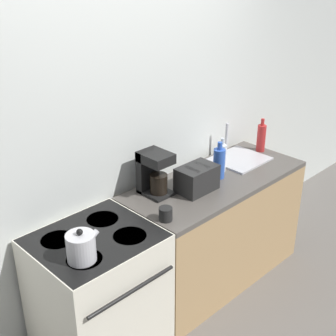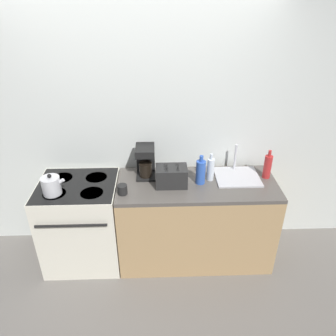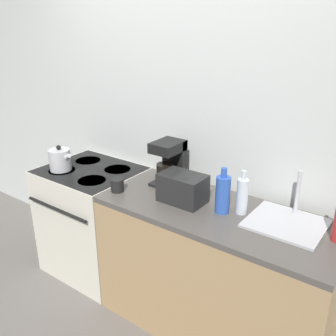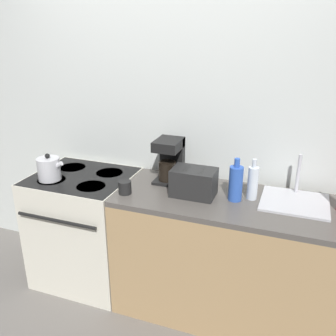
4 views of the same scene
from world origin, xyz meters
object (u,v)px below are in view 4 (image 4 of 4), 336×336
object	(u,v)px
kettle	(49,169)
bottle_clear	(253,182)
stove	(86,227)
bottle_blue	(236,183)
cup_black	(125,187)
coffee_maker	(170,158)
toaster	(194,182)

from	to	relation	value
kettle	bottle_clear	xyz separation A→B (m)	(1.43, 0.19, 0.03)
stove	bottle_blue	bearing A→B (deg)	-0.03
kettle	bottle_clear	size ratio (longest dim) A/B	0.75
kettle	cup_black	size ratio (longest dim) A/B	2.32
coffee_maker	bottle_blue	size ratio (longest dim) A/B	1.09
coffee_maker	cup_black	size ratio (longest dim) A/B	3.51
bottle_clear	cup_black	distance (m)	0.84
stove	toaster	bearing A→B (deg)	-1.63
cup_black	toaster	bearing A→B (deg)	16.89
kettle	coffee_maker	distance (m)	0.88
bottle_blue	cup_black	distance (m)	0.73
stove	toaster	size ratio (longest dim) A/B	3.11
stove	coffee_maker	bearing A→B (deg)	14.53
stove	bottle_blue	distance (m)	1.28
coffee_maker	cup_black	distance (m)	0.40
coffee_maker	bottle_blue	distance (m)	0.54
coffee_maker	bottle_clear	size ratio (longest dim) A/B	1.14
kettle	toaster	world-z (taller)	kettle
stove	cup_black	xyz separation A→B (m)	(0.45, -0.16, 0.48)
toaster	bottle_blue	bearing A→B (deg)	5.19
toaster	coffee_maker	size ratio (longest dim) A/B	0.92
stove	cup_black	world-z (taller)	cup_black
bottle_blue	kettle	bearing A→B (deg)	-174.35
toaster	bottle_clear	bearing A→B (deg)	12.24
toaster	bottle_blue	world-z (taller)	bottle_blue
stove	kettle	distance (m)	0.57
coffee_maker	bottle_clear	bearing A→B (deg)	-10.38
coffee_maker	cup_black	bearing A→B (deg)	-121.55
toaster	kettle	bearing A→B (deg)	-174.23
bottle_clear	cup_black	xyz separation A→B (m)	(-0.81, -0.21, -0.07)
stove	cup_black	distance (m)	0.67
kettle	bottle_clear	world-z (taller)	bottle_clear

